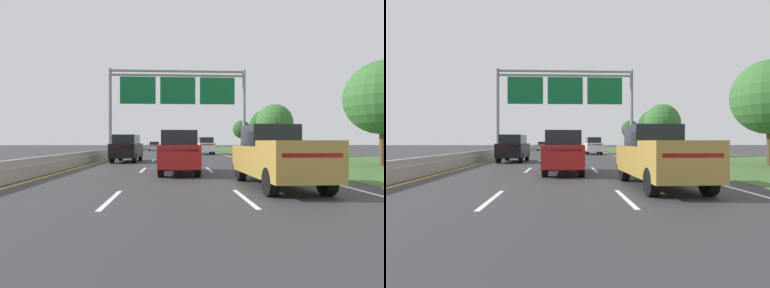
% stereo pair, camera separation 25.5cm
% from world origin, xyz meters
% --- Properties ---
extents(ground_plane, '(220.00, 220.00, 0.00)m').
position_xyz_m(ground_plane, '(0.00, 35.00, 0.00)').
color(ground_plane, '#333335').
extents(lane_striping, '(11.96, 106.00, 0.01)m').
position_xyz_m(lane_striping, '(0.00, 34.54, 0.00)').
color(lane_striping, white).
rests_on(lane_striping, ground).
extents(grass_verge_right, '(14.00, 110.00, 0.02)m').
position_xyz_m(grass_verge_right, '(13.95, 35.00, 0.01)').
color(grass_verge_right, '#3D602D').
rests_on(grass_verge_right, ground).
extents(median_barrier_concrete, '(0.60, 110.00, 0.85)m').
position_xyz_m(median_barrier_concrete, '(-6.60, 35.00, 0.35)').
color(median_barrier_concrete, '#99968E').
rests_on(median_barrier_concrete, ground).
extents(overhead_sign_gantry, '(15.06, 0.42, 9.52)m').
position_xyz_m(overhead_sign_gantry, '(0.30, 36.63, 6.75)').
color(overhead_sign_gantry, gray).
rests_on(overhead_sign_gantry, ground).
extents(pickup_truck_gold, '(2.15, 5.45, 2.20)m').
position_xyz_m(pickup_truck_gold, '(3.47, 12.69, 1.07)').
color(pickup_truck_gold, '#A38438').
rests_on(pickup_truck_gold, ground).
extents(car_red_centre_lane_suv, '(1.98, 4.73, 2.11)m').
position_xyz_m(car_red_centre_lane_suv, '(0.14, 17.53, 1.10)').
color(car_red_centre_lane_suv, maroon).
rests_on(car_red_centre_lane_suv, ground).
extents(car_black_left_lane_suv, '(2.04, 4.75, 2.11)m').
position_xyz_m(car_black_left_lane_suv, '(-3.80, 26.88, 1.10)').
color(car_black_left_lane_suv, black).
rests_on(car_black_left_lane_suv, ground).
extents(car_white_right_lane_suv, '(1.93, 4.71, 2.11)m').
position_xyz_m(car_white_right_lane_suv, '(3.81, 41.36, 1.10)').
color(car_white_right_lane_suv, silver).
rests_on(car_white_right_lane_suv, ground).
extents(car_silver_left_lane_sedan, '(1.95, 4.45, 1.57)m').
position_xyz_m(car_silver_left_lane_sedan, '(-3.52, 57.38, 0.82)').
color(car_silver_left_lane_sedan, '#B2B5BA').
rests_on(car_silver_left_lane_sedan, ground).
extents(roadside_tree_near, '(4.78, 4.78, 6.84)m').
position_xyz_m(roadside_tree_near, '(13.41, 21.67, 4.44)').
color(roadside_tree_near, '#4C3823').
rests_on(roadside_tree_near, ground).
extents(roadside_tree_mid, '(3.98, 3.98, 5.60)m').
position_xyz_m(roadside_tree_mid, '(10.66, 35.43, 3.61)').
color(roadside_tree_mid, '#4C3823').
rests_on(roadside_tree_mid, ground).
extents(roadside_tree_far, '(4.48, 4.48, 6.26)m').
position_xyz_m(roadside_tree_far, '(13.35, 48.19, 4.00)').
color(roadside_tree_far, '#4C3823').
rests_on(roadside_tree_far, ground).
extents(roadside_tree_distant, '(3.39, 3.39, 5.60)m').
position_xyz_m(roadside_tree_distant, '(12.71, 61.45, 3.88)').
color(roadside_tree_distant, '#4C3823').
rests_on(roadside_tree_distant, ground).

